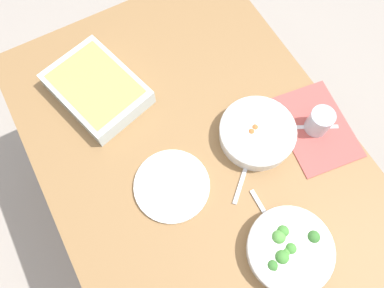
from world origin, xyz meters
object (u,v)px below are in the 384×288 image
(stew_bowl, at_px, (257,133))
(broccoli_bowl, at_px, (289,250))
(spoon_by_stew, at_px, (246,168))
(spoon_spare, at_px, (301,127))
(drink_cup, at_px, (319,122))
(baking_dish, at_px, (97,88))
(side_plate, at_px, (172,186))
(spoon_by_broccoli, at_px, (272,225))

(stew_bowl, xyz_separation_m, broccoli_bowl, (-0.33, 0.11, -0.00))
(spoon_by_stew, xyz_separation_m, spoon_spare, (0.03, -0.22, 0.00))
(stew_bowl, bearing_deg, drink_cup, -109.15)
(baking_dish, xyz_separation_m, side_plate, (-0.39, -0.06, -0.03))
(spoon_by_broccoli, bearing_deg, broccoli_bowl, 178.28)
(broccoli_bowl, distance_m, baking_dish, 0.74)
(stew_bowl, distance_m, drink_cup, 0.19)
(baking_dish, distance_m, spoon_spare, 0.65)
(baking_dish, bearing_deg, broccoli_bowl, -160.11)
(side_plate, bearing_deg, baking_dish, 9.17)
(stew_bowl, relative_size, spoon_spare, 1.40)
(stew_bowl, height_order, baking_dish, same)
(stew_bowl, xyz_separation_m, baking_dish, (0.37, 0.36, 0.00))
(spoon_spare, bearing_deg, side_plate, 86.50)
(side_plate, distance_m, spoon_spare, 0.44)
(spoon_by_broccoli, bearing_deg, baking_dish, 22.30)
(stew_bowl, relative_size, spoon_by_stew, 1.60)
(baking_dish, relative_size, spoon_spare, 2.13)
(stew_bowl, xyz_separation_m, spoon_by_broccoli, (-0.25, 0.10, -0.03))
(stew_bowl, bearing_deg, side_plate, 92.95)
(drink_cup, xyz_separation_m, side_plate, (0.05, 0.47, -0.03))
(drink_cup, relative_size, side_plate, 0.39)
(baking_dish, bearing_deg, stew_bowl, -135.94)
(baking_dish, bearing_deg, side_plate, -170.83)
(broccoli_bowl, bearing_deg, spoon_spare, -40.89)
(drink_cup, relative_size, spoon_spare, 0.52)
(broccoli_bowl, relative_size, baking_dish, 0.66)
(spoon_by_broccoli, xyz_separation_m, spoon_spare, (0.21, -0.24, 0.00))
(broccoli_bowl, bearing_deg, spoon_by_broccoli, -1.72)
(stew_bowl, bearing_deg, broccoli_bowl, 162.01)
(broccoli_bowl, height_order, side_plate, broccoli_bowl)
(drink_cup, distance_m, spoon_by_stew, 0.26)
(broccoli_bowl, height_order, spoon_by_stew, broccoli_bowl)
(side_plate, xyz_separation_m, spoon_by_stew, (-0.06, -0.22, -0.00))
(broccoli_bowl, xyz_separation_m, baking_dish, (0.70, 0.25, 0.00))
(baking_dish, distance_m, drink_cup, 0.69)
(drink_cup, xyz_separation_m, spoon_by_stew, (-0.01, 0.26, -0.03))
(drink_cup, height_order, spoon_by_broccoli, drink_cup)
(broccoli_bowl, bearing_deg, baking_dish, 19.89)
(spoon_by_stew, bearing_deg, spoon_spare, -82.25)
(stew_bowl, relative_size, side_plate, 1.04)
(spoon_by_stew, bearing_deg, drink_cup, -87.79)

